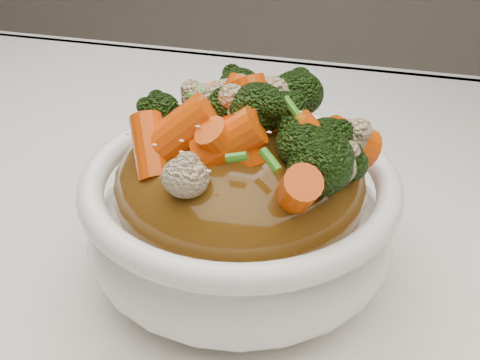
% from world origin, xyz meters
% --- Properties ---
extents(tablecloth, '(1.20, 0.80, 0.04)m').
position_xyz_m(tablecloth, '(0.00, 0.00, 0.73)').
color(tablecloth, white).
rests_on(tablecloth, dining_table).
extents(bowl, '(0.22, 0.22, 0.08)m').
position_xyz_m(bowl, '(0.03, -0.02, 0.79)').
color(bowl, white).
rests_on(bowl, tablecloth).
extents(sauce_base, '(0.18, 0.18, 0.09)m').
position_xyz_m(sauce_base, '(0.03, -0.02, 0.82)').
color(sauce_base, '#5C380F').
rests_on(sauce_base, bowl).
extents(carrots, '(0.18, 0.18, 0.05)m').
position_xyz_m(carrots, '(0.03, -0.02, 0.88)').
color(carrots, '#E64D07').
rests_on(carrots, sauce_base).
extents(broccoli, '(0.18, 0.18, 0.04)m').
position_xyz_m(broccoli, '(0.03, -0.02, 0.88)').
color(broccoli, black).
rests_on(broccoli, sauce_base).
extents(cauliflower, '(0.18, 0.18, 0.04)m').
position_xyz_m(cauliflower, '(0.03, -0.02, 0.88)').
color(cauliflower, beige).
rests_on(cauliflower, sauce_base).
extents(scallions, '(0.13, 0.13, 0.02)m').
position_xyz_m(scallions, '(0.03, -0.02, 0.88)').
color(scallions, '#347C1C').
rests_on(scallions, sauce_base).
extents(sesame_seeds, '(0.16, 0.16, 0.01)m').
position_xyz_m(sesame_seeds, '(0.03, -0.02, 0.88)').
color(sesame_seeds, beige).
rests_on(sesame_seeds, sauce_base).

